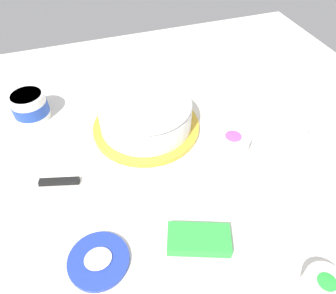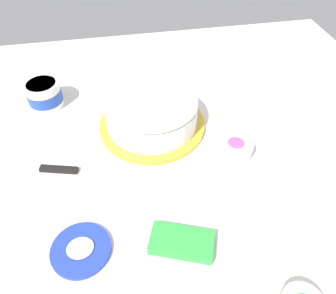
# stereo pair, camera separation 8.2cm
# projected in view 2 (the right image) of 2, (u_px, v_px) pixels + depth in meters

# --- Properties ---
(ground_plane) EXTENTS (1.54, 1.54, 0.00)m
(ground_plane) POSITION_uv_depth(u_px,v_px,m) (178.00, 175.00, 0.80)
(ground_plane) COLOR silver
(frosted_cake) EXTENTS (0.30, 0.30, 0.11)m
(frosted_cake) POSITION_uv_depth(u_px,v_px,m) (152.00, 113.00, 0.90)
(frosted_cake) COLOR gold
(frosted_cake) RESTS_ON ground_plane
(frosting_tub) EXTENTS (0.10, 0.10, 0.08)m
(frosting_tub) POSITION_uv_depth(u_px,v_px,m) (44.00, 94.00, 0.97)
(frosting_tub) COLOR white
(frosting_tub) RESTS_ON ground_plane
(frosting_tub_lid) EXTENTS (0.12, 0.12, 0.02)m
(frosting_tub_lid) POSITION_uv_depth(u_px,v_px,m) (81.00, 250.00, 0.66)
(frosting_tub_lid) COLOR #233DAD
(frosting_tub_lid) RESTS_ON ground_plane
(spreading_knife) EXTENTS (0.23, 0.08, 0.01)m
(spreading_knife) POSITION_uv_depth(u_px,v_px,m) (40.00, 168.00, 0.81)
(spreading_knife) COLOR silver
(spreading_knife) RESTS_ON ground_plane
(sprinkle_bowl_rainbow) EXTENTS (0.09, 0.09, 0.04)m
(sprinkle_bowl_rainbow) POSITION_uv_depth(u_px,v_px,m) (235.00, 147.00, 0.84)
(sprinkle_bowl_rainbow) COLOR white
(sprinkle_bowl_rainbow) RESTS_ON ground_plane
(sprinkle_bowl_yellow) EXTENTS (0.09, 0.09, 0.03)m
(sprinkle_bowl_yellow) POSITION_uv_depth(u_px,v_px,m) (335.00, 154.00, 0.83)
(sprinkle_bowl_yellow) COLOR white
(sprinkle_bowl_yellow) RESTS_ON ground_plane
(candy_box_lower) EXTENTS (0.15, 0.11, 0.03)m
(candy_box_lower) POSITION_uv_depth(u_px,v_px,m) (182.00, 242.00, 0.66)
(candy_box_lower) COLOR green
(candy_box_lower) RESTS_ON ground_plane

